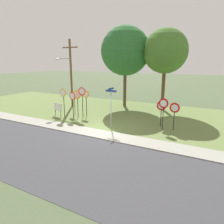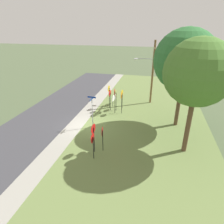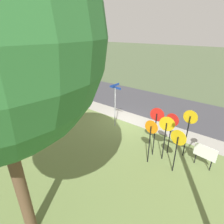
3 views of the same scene
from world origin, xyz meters
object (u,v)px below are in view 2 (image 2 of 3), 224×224
stop_sign_center_tall (109,92)px  utility_pole (151,70)px  yield_sign_near_left (93,131)px  notice_board (114,98)px  yield_sign_far_left (102,133)px  street_name_post (92,109)px  stop_sign_near_left (122,95)px  yield_sign_near_right (93,140)px  stop_sign_far_left (115,96)px  oak_tree_right (198,73)px  stop_sign_far_center (116,96)px  oak_tree_left (185,61)px  stop_sign_far_right (122,98)px  stop_sign_near_right (110,96)px

stop_sign_center_tall → utility_pole: bearing=124.7°
yield_sign_near_left → notice_board: bearing=-169.7°
yield_sign_near_left → yield_sign_far_left: size_ratio=1.16×
utility_pole → stop_sign_center_tall: bearing=-57.7°
street_name_post → yield_sign_far_left: bearing=31.9°
yield_sign_near_left → street_name_post: (-3.77, -1.37, 0.05)m
yield_sign_far_left → stop_sign_near_left: bearing=172.8°
stop_sign_near_left → yield_sign_near_right: size_ratio=1.07×
stop_sign_far_left → oak_tree_right: 9.83m
stop_sign_far_center → oak_tree_left: bearing=62.8°
street_name_post → notice_board: size_ratio=2.53×
stop_sign_far_right → notice_board: (-2.35, -1.40, -0.95)m
stop_sign_near_left → utility_pole: (-2.84, 2.99, 2.45)m
yield_sign_near_left → oak_tree_left: 10.00m
utility_pole → notice_board: size_ratio=6.06×
stop_sign_far_left → street_name_post: (3.73, -1.31, -0.21)m
stop_sign_center_tall → yield_sign_near_right: stop_sign_center_tall is taller
stop_sign_near_right → stop_sign_center_tall: 0.87m
stop_sign_near_left → stop_sign_far_left: (1.39, -0.56, 0.40)m
stop_sign_far_center → oak_tree_right: oak_tree_right is taller
yield_sign_far_left → utility_pole: size_ratio=0.28×
stop_sign_near_right → street_name_post: street_name_post is taller
stop_sign_near_right → yield_sign_near_left: 8.12m
stop_sign_far_right → oak_tree_left: oak_tree_left is taller
stop_sign_far_center → yield_sign_near_left: 8.08m
stop_sign_far_right → yield_sign_near_right: 8.42m
utility_pole → oak_tree_left: size_ratio=0.84×
stop_sign_far_center → oak_tree_left: 8.10m
stop_sign_far_center → street_name_post: 4.51m
stop_sign_center_tall → stop_sign_near_right: bearing=24.0°
yield_sign_near_right → oak_tree_right: (-2.62, 6.65, 4.57)m
stop_sign_near_right → street_name_post: (4.32, -0.63, 0.08)m
stop_sign_far_right → stop_sign_center_tall: 2.17m
stop_sign_far_left → stop_sign_far_center: bearing=170.7°
stop_sign_far_left → street_name_post: bearing=-27.9°
stop_sign_near_left → utility_pole: size_ratio=0.30×
stop_sign_center_tall → yield_sign_far_left: (8.57, 1.64, -0.45)m
stop_sign_far_center → notice_board: size_ratio=2.02×
yield_sign_near_left → oak_tree_left: (-6.19, 6.47, 4.44)m
yield_sign_far_left → oak_tree_left: oak_tree_left is taller
yield_sign_near_right → oak_tree_right: bearing=112.3°
yield_sign_near_left → yield_sign_near_right: size_ratio=1.14×
street_name_post → oak_tree_left: 9.31m
yield_sign_near_left → stop_sign_center_tall: bearing=-167.0°
stop_sign_near_right → stop_sign_far_left: size_ratio=0.86×
street_name_post → oak_tree_left: bearing=109.5°
stop_sign_far_right → oak_tree_left: 7.45m
stop_sign_center_tall → oak_tree_left: size_ratio=0.31×
stop_sign_center_tall → street_name_post: (5.11, -0.32, -0.13)m
stop_sign_far_center → utility_pole: size_ratio=0.33×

